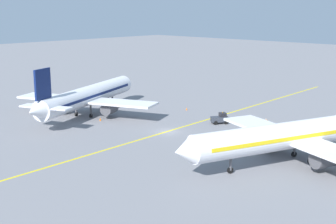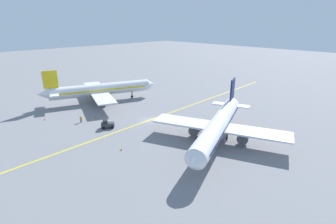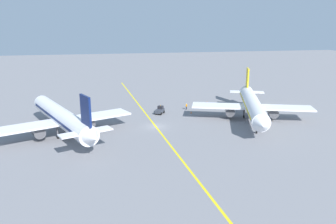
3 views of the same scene
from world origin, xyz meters
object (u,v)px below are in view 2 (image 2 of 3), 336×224
Objects in this scene: traffic_cone_near_nose at (45,119)px; baggage_tug_dark at (107,124)px; traffic_cone_by_wingtip at (121,149)px; traffic_cone_far_edge at (95,117)px; airplane_at_gate at (100,90)px; ground_crew_worker at (81,119)px; airplane_adjacent_stand at (219,125)px; traffic_cone_mid_apron at (201,132)px.

baggage_tug_dark is at bearing 28.73° from traffic_cone_near_nose.
traffic_cone_by_wingtip is 1.00× the size of traffic_cone_far_edge.
airplane_at_gate is 18.10m from ground_crew_worker.
airplane_adjacent_stand is 43.46m from traffic_cone_near_nose.
traffic_cone_mid_apron is at bearing 37.87° from baggage_tug_dark.
airplane_at_gate is at bearing 143.71° from traffic_cone_far_edge.
traffic_cone_far_edge is (-19.51, 5.61, 0.00)m from traffic_cone_by_wingtip.
baggage_tug_dark is 6.06× the size of traffic_cone_by_wingtip.
traffic_cone_near_nose and traffic_cone_by_wingtip have the same top height.
ground_crew_worker is 19.44m from traffic_cone_by_wingtip.
airplane_adjacent_stand reaches higher than ground_crew_worker.
ground_crew_worker is 4.09m from traffic_cone_far_edge.
airplane_at_gate and airplane_adjacent_stand have the same top height.
traffic_cone_far_edge is (7.70, 9.90, 0.00)m from traffic_cone_near_nose.
traffic_cone_by_wingtip is (19.37, -1.57, -0.63)m from ground_crew_worker.
traffic_cone_near_nose is at bearing -76.67° from airplane_at_gate.
traffic_cone_by_wingtip is (27.21, 4.29, 0.00)m from traffic_cone_near_nose.
traffic_cone_near_nose is at bearing -171.04° from traffic_cone_by_wingtip.
ground_crew_worker is 3.05× the size of traffic_cone_by_wingtip.
baggage_tug_dark is 8.01m from traffic_cone_far_edge.
airplane_adjacent_stand is at bearing 26.23° from ground_crew_worker.
airplane_adjacent_stand is at bearing -12.58° from traffic_cone_mid_apron.
baggage_tug_dark reaches higher than ground_crew_worker.
ground_crew_worker is (-30.20, -14.88, -2.80)m from airplane_adjacent_stand.
baggage_tug_dark is 17.77m from traffic_cone_near_nose.
traffic_cone_mid_apron is (-5.26, 1.17, -3.43)m from airplane_adjacent_stand.
airplane_adjacent_stand is (42.50, 1.91, 0.00)m from airplane_at_gate.
airplane_adjacent_stand is at bearing 28.51° from baggage_tug_dark.
traffic_cone_by_wingtip is at bearing -4.62° from ground_crew_worker.
baggage_tug_dark is (20.03, -10.30, -2.81)m from airplane_at_gate.
airplane_adjacent_stand is 10.21× the size of baggage_tug_dark.
airplane_at_gate reaches higher than baggage_tug_dark.
baggage_tug_dark is at bearing 159.95° from traffic_cone_by_wingtip.
airplane_at_gate is 62.42× the size of traffic_cone_near_nose.
traffic_cone_mid_apron is (24.93, 16.06, -0.63)m from ground_crew_worker.
traffic_cone_by_wingtip is (31.67, -14.54, -3.43)m from airplane_at_gate.
baggage_tug_dark reaches higher than traffic_cone_by_wingtip.
baggage_tug_dark is 21.80m from traffic_cone_mid_apron.
airplane_adjacent_stand reaches higher than traffic_cone_mid_apron.
traffic_cone_near_nose is at bearing -151.40° from airplane_adjacent_stand.
traffic_cone_far_edge is at bearing -160.34° from airplane_adjacent_stand.
traffic_cone_far_edge is (-25.07, -12.01, 0.00)m from traffic_cone_mid_apron.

